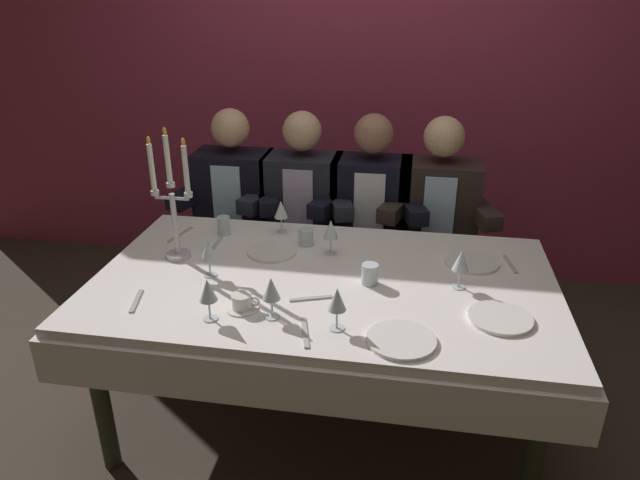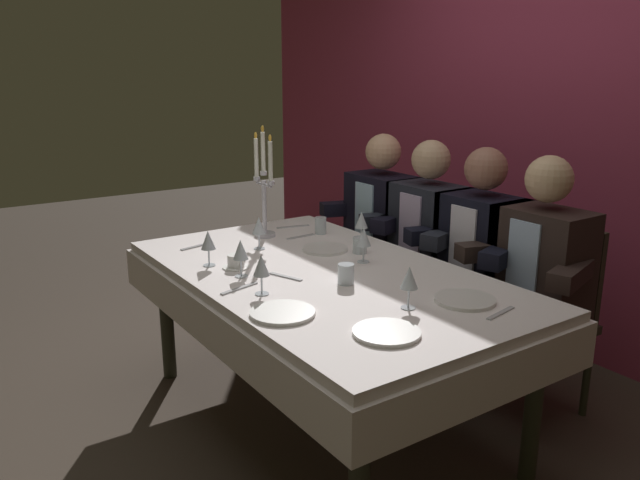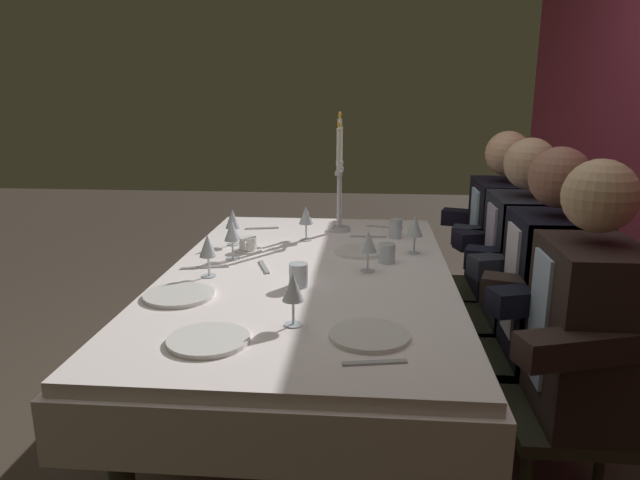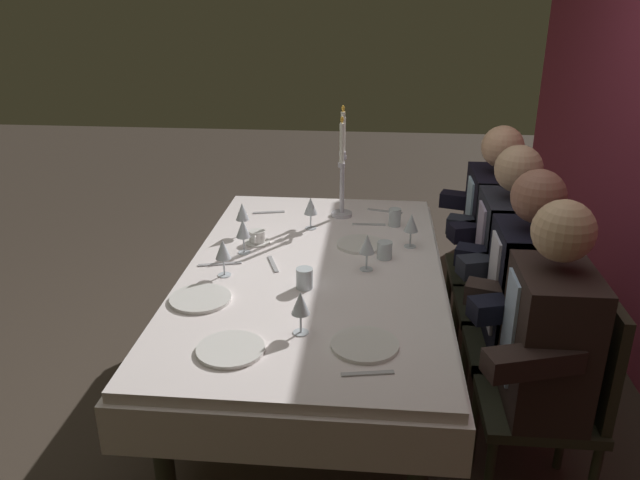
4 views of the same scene
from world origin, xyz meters
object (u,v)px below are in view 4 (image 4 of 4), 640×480
Objects in this scene: wine_glass_6 at (367,245)px; seated_diner_0 at (495,222)px; wine_glass_3 at (242,212)px; seated_diner_1 at (510,253)px; seated_diner_2 at (527,290)px; wine_glass_0 at (223,251)px; seated_diner_3 at (549,336)px; dinner_plate_1 at (231,349)px; water_tumbler_2 at (385,250)px; wine_glass_4 at (411,224)px; dinner_plate_0 at (365,345)px; dining_table at (313,293)px; wine_glass_5 at (243,230)px; wine_glass_2 at (311,207)px; coffee_cup_0 at (257,238)px; dinner_plate_3 at (360,244)px; water_tumbler_0 at (304,278)px; candelabra at (342,172)px; water_tumbler_1 at (395,217)px; dinner_plate_2 at (200,299)px; wine_glass_1 at (300,304)px.

seated_diner_0 is at bearing 134.89° from wine_glass_6.
seated_diner_1 is at bearing 85.67° from wine_glass_3.
wine_glass_6 is 0.68m from seated_diner_2.
seated_diner_3 reaches higher than wine_glass_0.
water_tumbler_2 is (-0.82, 0.52, 0.03)m from dinner_plate_1.
seated_diner_2 is at bearing 48.93° from wine_glass_4.
seated_diner_0 reaches higher than dinner_plate_0.
wine_glass_6 is 2.07× the size of water_tumbler_2.
dinner_plate_0 reaches higher than dining_table.
wine_glass_5 is 1.25m from seated_diner_2.
wine_glass_0 is 0.13× the size of seated_diner_2.
wine_glass_2 is at bearing -121.94° from seated_diner_2.
dinner_plate_3 is at bearing 91.08° from coffee_cup_0.
wine_glass_6 is 0.59m from coffee_cup_0.
dinner_plate_3 is 0.26m from wine_glass_4.
seated_diner_1 reaches higher than wine_glass_4.
dinner_plate_3 is (-0.89, -0.04, 0.00)m from dinner_plate_0.
seated_diner_2 reaches higher than dining_table.
seated_diner_2 reaches higher than water_tumbler_0.
candelabra is at bearing 172.85° from dining_table.
dinner_plate_3 is 0.33m from water_tumbler_1.
dinner_plate_1 is at bearing -7.41° from wine_glass_2.
water_tumbler_0 is 0.95m from seated_diner_3.
wine_glass_4 is at bearing 123.06° from dining_table.
wine_glass_4 is 1.00× the size of wine_glass_6.
dinner_plate_2 is 0.19× the size of seated_diner_3.
wine_glass_2 is 0.13× the size of seated_diner_0.
water_tumbler_1 is 0.60m from seated_diner_1.
seated_diner_1 is at bearing 106.48° from dining_table.
dinner_plate_2 is (-0.35, -0.20, 0.00)m from dinner_plate_1.
coffee_cup_0 is at bearing -148.40° from water_tumbler_0.
dining_table is at bearing -53.34° from seated_diner_0.
wine_glass_0 is at bearing -11.24° from coffee_cup_0.
wine_glass_5 is at bearing -17.12° from coffee_cup_0.
dinner_plate_0 is 1.43× the size of wine_glass_5.
seated_diner_0 is at bearing 180.00° from seated_diner_1.
seated_diner_1 reaches higher than wine_glass_6.
dinner_plate_2 is 0.73m from wine_glass_6.
wine_glass_1 is 0.75m from water_tumbler_2.
wine_glass_1 is 0.77m from wine_glass_5.
coffee_cup_0 is (0.10, 0.09, -0.09)m from wine_glass_3.
water_tumbler_0 is 0.94× the size of water_tumbler_1.
coffee_cup_0 reaches higher than dinner_plate_3.
water_tumbler_1 is at bearing 149.45° from dinner_plate_3.
coffee_cup_0 is (0.01, -0.49, 0.02)m from dinner_plate_3.
water_tumbler_1 is at bearing 66.46° from candelabra.
dinner_plate_1 is 0.83m from wine_glass_6.
wine_glass_2 is (-0.47, -0.06, 0.24)m from dining_table.
wine_glass_3 is 0.13× the size of seated_diner_0.
seated_diner_1 reaches higher than dinner_plate_2.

